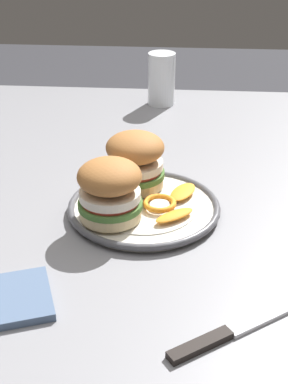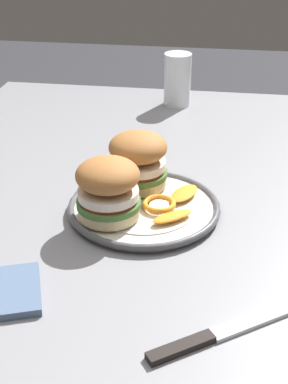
{
  "view_description": "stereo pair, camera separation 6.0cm",
  "coord_description": "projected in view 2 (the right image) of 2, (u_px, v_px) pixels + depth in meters",
  "views": [
    {
      "loc": [
        0.84,
        0.05,
        1.24
      ],
      "look_at": [
        0.02,
        -0.01,
        0.78
      ],
      "focal_mm": 52.33,
      "sensor_mm": 36.0,
      "label": 1
    },
    {
      "loc": [
        0.84,
        0.11,
        1.24
      ],
      "look_at": [
        0.02,
        -0.01,
        0.78
      ],
      "focal_mm": 52.33,
      "sensor_mm": 36.0,
      "label": 2
    }
  ],
  "objects": [
    {
      "name": "dining_table",
      "position": [
        152.0,
        251.0,
        1.02
      ],
      "size": [
        1.28,
        1.01,
        0.74
      ],
      "color": "gray",
      "rests_on": "ground"
    },
    {
      "name": "orange_peel_curled",
      "position": [
        159.0,
        204.0,
        0.94
      ],
      "size": [
        0.07,
        0.07,
        0.01
      ],
      "color": "orange",
      "rests_on": "dinner_plate"
    },
    {
      "name": "sandwich_half_right",
      "position": [
        138.0,
        159.0,
        0.99
      ],
      "size": [
        0.14,
        0.14,
        0.1
      ],
      "color": "beige",
      "rests_on": "dinner_plate"
    },
    {
      "name": "sandwich_half_left",
      "position": [
        108.0,
        188.0,
        0.89
      ],
      "size": [
        0.13,
        0.13,
        0.1
      ],
      "color": "beige",
      "rests_on": "dinner_plate"
    },
    {
      "name": "orange_peel_strip_long",
      "position": [
        184.0,
        193.0,
        0.98
      ],
      "size": [
        0.08,
        0.06,
        0.01
      ],
      "color": "orange",
      "rests_on": "dinner_plate"
    },
    {
      "name": "drinking_glass",
      "position": [
        177.0,
        83.0,
        1.41
      ],
      "size": [
        0.07,
        0.07,
        0.13
      ],
      "color": "white",
      "rests_on": "dining_table"
    },
    {
      "name": "orange_peel_strip_short",
      "position": [
        172.0,
        216.0,
        0.91
      ],
      "size": [
        0.07,
        0.07,
        0.01
      ],
      "color": "orange",
      "rests_on": "dinner_plate"
    },
    {
      "name": "table_knife",
      "position": [
        215.0,
        336.0,
        0.69
      ],
      "size": [
        0.14,
        0.19,
        0.01
      ],
      "color": "silver",
      "rests_on": "dining_table"
    },
    {
      "name": "dinner_plate",
      "position": [
        144.0,
        208.0,
        0.96
      ],
      "size": [
        0.26,
        0.26,
        0.02
      ],
      "color": "silver",
      "rests_on": "dining_table"
    }
  ]
}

